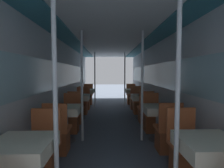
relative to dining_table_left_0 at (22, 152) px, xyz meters
The scene contains 31 objects.
wall_left 3.05m from the dining_table_left_0, 97.35° to the left, with size 0.05×10.11×2.27m.
wall_right 3.82m from the dining_table_left_0, 51.93° to the left, with size 0.05×10.11×2.27m.
ceiling_panel 3.56m from the dining_table_left_0, 71.89° to the left, with size 2.71×10.11×0.07m.
dining_table_left_0 is the anchor object (origin of this frame).
chair_left_far_0 0.64m from the dining_table_left_0, 90.00° to the left, with size 0.41×0.41×0.92m.
support_pole_left_0 0.63m from the dining_table_left_0, ahead, with size 0.05×0.05×2.27m.
dining_table_left_1 1.83m from the dining_table_left_0, 90.00° to the left, with size 0.61×0.61×0.73m.
chair_left_near_1 1.32m from the dining_table_left_0, 90.00° to the left, with size 0.41×0.41×0.92m.
chair_left_far_1 2.40m from the dining_table_left_0, 90.00° to the left, with size 0.41×0.41×0.92m.
support_pole_left_1 1.94m from the dining_table_left_0, 79.17° to the left, with size 0.05×0.05×2.27m.
dining_table_left_2 3.66m from the dining_table_left_0, 90.00° to the left, with size 0.61×0.61×0.73m.
chair_left_near_2 3.12m from the dining_table_left_0, 90.00° to the left, with size 0.41×0.41×0.92m.
chair_left_far_2 4.23m from the dining_table_left_0, 90.00° to the left, with size 0.41×0.41×0.92m.
dining_table_left_3 5.49m from the dining_table_left_0, 90.00° to the left, with size 0.61×0.61×0.73m.
chair_left_near_3 4.95m from the dining_table_left_0, 90.00° to the left, with size 0.41×0.41×0.92m.
chair_left_far_3 6.05m from the dining_table_left_0, 90.00° to the left, with size 0.41×0.41×0.92m.
support_pole_left_3 5.53m from the dining_table_left_0, 86.35° to the left, with size 0.05×0.05×2.27m.
dining_table_right_0 1.94m from the dining_table_left_0, ahead, with size 0.61×0.61×0.73m.
chair_right_far_0 2.05m from the dining_table_left_0, 15.89° to the left, with size 0.41×0.41×0.92m.
support_pole_right_0 1.68m from the dining_table_left_0, ahead, with size 0.05×0.05×2.27m.
dining_table_right_1 2.67m from the dining_table_left_0, 43.26° to the left, with size 0.61×0.61×0.73m.
chair_right_near_1 2.35m from the dining_table_left_0, 33.28° to the left, with size 0.41×0.41×0.92m.
chair_right_far_1 3.09m from the dining_table_left_0, 50.79° to the left, with size 0.41×0.41×0.92m.
support_pole_right_1 2.48m from the dining_table_left_0, 48.93° to the left, with size 0.05×0.05×2.27m.
dining_table_right_2 4.14m from the dining_table_left_0, 62.02° to the left, with size 0.61×0.61×0.73m.
chair_right_near_2 3.68m from the dining_table_left_0, 57.95° to the left, with size 0.41×0.41×0.92m.
chair_right_far_2 4.65m from the dining_table_left_0, 65.23° to the left, with size 0.41×0.41×0.92m.
dining_table_right_3 5.82m from the dining_table_left_0, 70.49° to the left, with size 0.61×0.61×0.73m.
chair_right_near_3 5.31m from the dining_table_left_0, 68.50° to the left, with size 0.41×0.41×0.92m.
chair_right_far_3 6.36m from the dining_table_left_0, 72.16° to the left, with size 0.41×0.41×0.92m.
support_pole_right_3 5.74m from the dining_table_left_0, 73.80° to the left, with size 0.05×0.05×2.27m.
Camera 1 is at (-0.09, -1.08, 1.42)m, focal length 28.00 mm.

